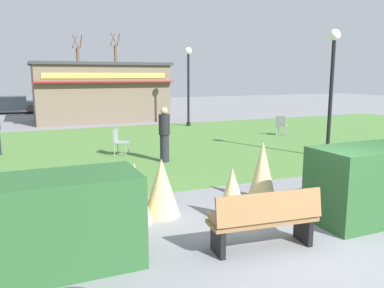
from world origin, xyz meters
name	(u,v)px	position (x,y,z in m)	size (l,w,h in m)	color
ground_plane	(320,250)	(0.00, 0.00, 0.00)	(80.00, 80.00, 0.00)	slate
lawn_patch	(142,146)	(0.00, 9.66, 0.00)	(36.00, 12.00, 0.01)	#4C7A38
park_bench	(265,220)	(-0.77, 0.38, 0.48)	(1.75, 0.71, 0.95)	olive
hedge_left	(47,224)	(-3.82, 1.05, 0.65)	(2.50, 1.10, 1.30)	#28562B
hedge_right	(368,184)	(1.68, 0.69, 0.68)	(2.11, 1.10, 1.37)	#28562B
ornamental_grass_behind_left	(162,187)	(-1.72, 2.40, 0.55)	(0.70, 0.70, 1.11)	#D1BC7F
ornamental_grass_behind_right	(262,171)	(0.54, 2.41, 0.63)	(0.62, 0.62, 1.27)	#D1BC7F
ornamental_grass_behind_center	(135,193)	(-2.28, 2.24, 0.55)	(0.63, 0.63, 1.11)	#D1BC7F
ornamental_grass_behind_far	(232,194)	(-0.61, 1.67, 0.49)	(0.62, 0.62, 0.98)	#D1BC7F
lamppost_mid	(332,78)	(5.00, 5.31, 2.56)	(0.36, 0.36, 4.05)	black
lamppost_far	(188,77)	(3.96, 14.43, 2.56)	(0.36, 0.36, 4.05)	black
food_kiosk	(100,92)	(0.23, 18.87, 1.69)	(7.62, 4.45, 3.35)	#6B5B4C
cafe_chair_west	(281,124)	(6.41, 9.71, 0.53)	(0.62, 0.62, 0.89)	gray
cafe_chair_east	(119,140)	(-1.17, 8.28, 0.53)	(0.60, 0.60, 0.89)	gray
person_standing	(164,134)	(-0.10, 6.77, 0.86)	(0.34, 0.34, 1.69)	#23232D
parked_car_west_slot	(10,104)	(-4.78, 25.61, 0.64)	(4.23, 2.12, 1.20)	black
tree_left_bg	(79,75)	(0.68, 31.21, 2.67)	(0.91, 0.96, 6.07)	brown
tree_center_bg	(116,73)	(4.17, 32.03, 2.85)	(0.91, 0.96, 6.43)	brown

